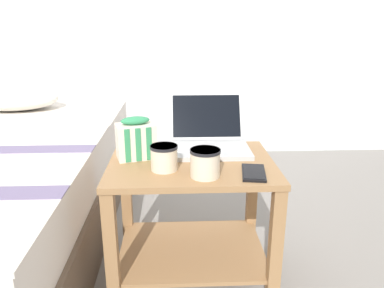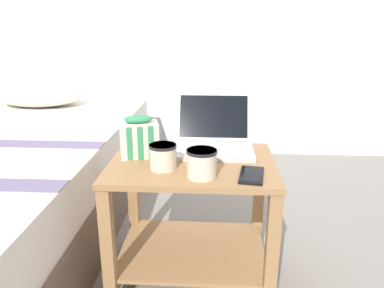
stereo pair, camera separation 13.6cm
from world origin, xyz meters
name	(u,v)px [view 1 (the left image)]	position (x,y,z in m)	size (l,w,h in m)	color
ground_plane	(192,276)	(0.00, 0.00, 0.00)	(8.00, 8.00, 0.00)	gray
bedside_table	(192,205)	(0.00, 0.00, 0.33)	(0.62, 0.48, 0.52)	#997047
laptop	(208,138)	(0.08, 0.15, 0.56)	(0.33, 0.32, 0.21)	#B7BABC
mug_front_left	(205,161)	(0.04, -0.15, 0.57)	(0.10, 0.14, 0.10)	beige
mug_front_right	(164,156)	(-0.10, -0.08, 0.57)	(0.10, 0.13, 0.09)	beige
snack_bag	(136,139)	(-0.21, 0.05, 0.60)	(0.17, 0.13, 0.16)	silver
cell_phone	(254,173)	(0.21, -0.14, 0.53)	(0.10, 0.16, 0.01)	black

